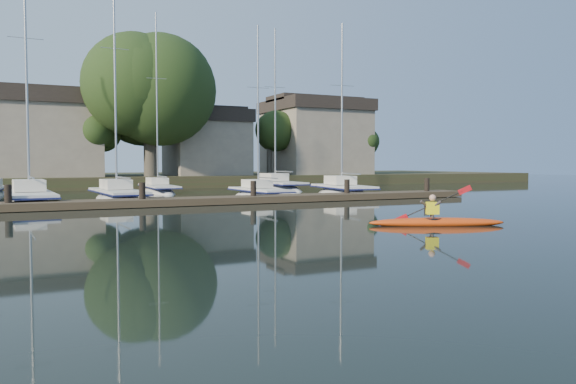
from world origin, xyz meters
name	(u,v)px	position (x,y,z in m)	size (l,w,h in m)	color
ground	(339,236)	(0.00, 0.00, 0.00)	(160.00, 160.00, 0.00)	black
kayak	(436,220)	(4.45, 0.88, 0.18)	(4.62, 2.49, 1.52)	#BE3E0E
dock	(200,201)	(0.00, 14.00, 0.20)	(34.00, 2.00, 1.80)	#483929
sailboat_1	(30,208)	(-8.03, 17.91, -0.20)	(2.63, 9.24, 14.98)	silver
sailboat_2	(118,204)	(-3.35, 19.27, -0.19)	(2.58, 9.22, 15.11)	silver
sailboat_3	(260,200)	(5.17, 18.22, -0.18)	(2.12, 7.49, 12.01)	silver
sailboat_4	(343,198)	(11.27, 18.16, -0.21)	(3.16, 7.83, 12.95)	silver
sailboat_6	(159,195)	(0.82, 27.07, -0.17)	(2.27, 9.11, 14.37)	silver
sailboat_7	(276,192)	(10.28, 26.74, -0.21)	(2.49, 8.94, 14.36)	silver
shore	(135,152)	(1.61, 40.29, 3.23)	(90.00, 25.25, 12.75)	#2B391C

